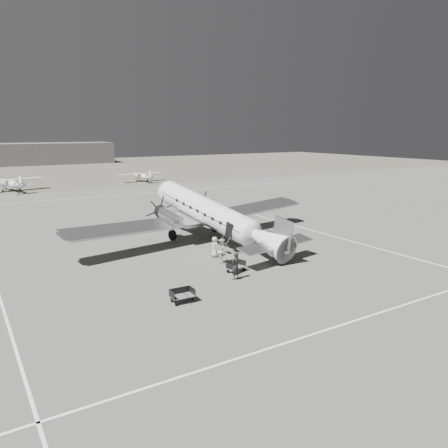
{
  "coord_description": "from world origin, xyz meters",
  "views": [
    {
      "loc": [
        -19.59,
        -29.32,
        10.29
      ],
      "look_at": [
        0.35,
        2.94,
        2.2
      ],
      "focal_mm": 35.0,
      "sensor_mm": 36.0,
      "label": 1
    }
  ],
  "objects_px": {
    "light_plane_right": "(142,177)",
    "passenger": "(215,247)",
    "hangar_main": "(43,154)",
    "baggage_cart_near": "(236,267)",
    "baggage_cart_far": "(182,296)",
    "ground_crew": "(235,266)",
    "dc3_airliner": "(213,216)",
    "ramp_agent": "(222,251)",
    "light_plane_left": "(11,185)"
  },
  "relations": [
    {
      "from": "light_plane_right",
      "to": "passenger",
      "type": "xyz_separation_m",
      "value": [
        -15.31,
        -55.43,
        -0.14
      ]
    },
    {
      "from": "hangar_main",
      "to": "baggage_cart_near",
      "type": "xyz_separation_m",
      "value": [
        -7.49,
        -123.38,
        -2.89
      ]
    },
    {
      "from": "baggage_cart_far",
      "to": "ground_crew",
      "type": "xyz_separation_m",
      "value": [
        5.08,
        1.83,
        0.59
      ]
    },
    {
      "from": "passenger",
      "to": "light_plane_right",
      "type": "bearing_deg",
      "value": -18.14
    },
    {
      "from": "dc3_airliner",
      "to": "ramp_agent",
      "type": "xyz_separation_m",
      "value": [
        -2.46,
        -5.74,
        -1.59
      ]
    },
    {
      "from": "hangar_main",
      "to": "light_plane_left",
      "type": "distance_m",
      "value": 67.88
    },
    {
      "from": "baggage_cart_far",
      "to": "passenger",
      "type": "height_order",
      "value": "passenger"
    },
    {
      "from": "baggage_cart_near",
      "to": "passenger",
      "type": "distance_m",
      "value": 4.36
    },
    {
      "from": "hangar_main",
      "to": "baggage_cart_far",
      "type": "bearing_deg",
      "value": -96.1
    },
    {
      "from": "light_plane_left",
      "to": "ground_crew",
      "type": "height_order",
      "value": "light_plane_left"
    },
    {
      "from": "hangar_main",
      "to": "light_plane_left",
      "type": "relative_size",
      "value": 3.64
    },
    {
      "from": "light_plane_left",
      "to": "ground_crew",
      "type": "xyz_separation_m",
      "value": [
        7.92,
        -58.88,
        -0.19
      ]
    },
    {
      "from": "light_plane_right",
      "to": "ground_crew",
      "type": "bearing_deg",
      "value": -110.06
    },
    {
      "from": "hangar_main",
      "to": "baggage_cart_near",
      "type": "bearing_deg",
      "value": -93.48
    },
    {
      "from": "dc3_airliner",
      "to": "baggage_cart_far",
      "type": "height_order",
      "value": "dc3_airliner"
    },
    {
      "from": "light_plane_right",
      "to": "ramp_agent",
      "type": "bearing_deg",
      "value": -109.83
    },
    {
      "from": "baggage_cart_near",
      "to": "passenger",
      "type": "xyz_separation_m",
      "value": [
        0.67,
        4.29,
        0.45
      ]
    },
    {
      "from": "baggage_cart_far",
      "to": "ground_crew",
      "type": "relative_size",
      "value": 0.74
    },
    {
      "from": "baggage_cart_near",
      "to": "ramp_agent",
      "type": "xyz_separation_m",
      "value": [
        0.38,
        2.58,
        0.57
      ]
    },
    {
      "from": "light_plane_right",
      "to": "ramp_agent",
      "type": "relative_size",
      "value": 4.88
    },
    {
      "from": "dc3_airliner",
      "to": "baggage_cart_near",
      "type": "distance_m",
      "value": 9.05
    },
    {
      "from": "dc3_airliner",
      "to": "ground_crew",
      "type": "height_order",
      "value": "dc3_airliner"
    },
    {
      "from": "baggage_cart_near",
      "to": "ground_crew",
      "type": "relative_size",
      "value": 0.72
    },
    {
      "from": "dc3_airliner",
      "to": "light_plane_left",
      "type": "distance_m",
      "value": 50.61
    },
    {
      "from": "ramp_agent",
      "to": "dc3_airliner",
      "type": "bearing_deg",
      "value": -2.27
    },
    {
      "from": "hangar_main",
      "to": "dc3_airliner",
      "type": "relative_size",
      "value": 1.55
    },
    {
      "from": "dc3_airliner",
      "to": "passenger",
      "type": "xyz_separation_m",
      "value": [
        -2.17,
        -4.03,
        -1.72
      ]
    },
    {
      "from": "baggage_cart_near",
      "to": "ramp_agent",
      "type": "distance_m",
      "value": 2.67
    },
    {
      "from": "passenger",
      "to": "ramp_agent",
      "type": "bearing_deg",
      "value": 167.66
    },
    {
      "from": "baggage_cart_near",
      "to": "hangar_main",
      "type": "bearing_deg",
      "value": 67.08
    },
    {
      "from": "ramp_agent",
      "to": "baggage_cart_far",
      "type": "bearing_deg",
      "value": 152.86
    },
    {
      "from": "ground_crew",
      "to": "ramp_agent",
      "type": "height_order",
      "value": "ground_crew"
    },
    {
      "from": "ground_crew",
      "to": "passenger",
      "type": "bearing_deg",
      "value": -119.87
    },
    {
      "from": "passenger",
      "to": "hangar_main",
      "type": "bearing_deg",
      "value": -5.98
    },
    {
      "from": "ground_crew",
      "to": "passenger",
      "type": "relative_size",
      "value": 1.18
    },
    {
      "from": "hangar_main",
      "to": "baggage_cart_far",
      "type": "height_order",
      "value": "hangar_main"
    },
    {
      "from": "ramp_agent",
      "to": "hangar_main",
      "type": "bearing_deg",
      "value": 17.58
    },
    {
      "from": "hangar_main",
      "to": "ramp_agent",
      "type": "distance_m",
      "value": 121.03
    },
    {
      "from": "baggage_cart_far",
      "to": "ramp_agent",
      "type": "bearing_deg",
      "value": 44.16
    },
    {
      "from": "ground_crew",
      "to": "ramp_agent",
      "type": "xyz_separation_m",
      "value": [
        1.32,
        3.93,
        -0.03
      ]
    },
    {
      "from": "light_plane_right",
      "to": "hangar_main",
      "type": "bearing_deg",
      "value": 93.03
    },
    {
      "from": "light_plane_left",
      "to": "light_plane_right",
      "type": "height_order",
      "value": "light_plane_left"
    },
    {
      "from": "light_plane_right",
      "to": "passenger",
      "type": "relative_size",
      "value": 5.58
    },
    {
      "from": "light_plane_left",
      "to": "light_plane_right",
      "type": "xyz_separation_m",
      "value": [
        24.85,
        2.18,
        -0.2
      ]
    },
    {
      "from": "dc3_airliner",
      "to": "baggage_cart_far",
      "type": "relative_size",
      "value": 18.1
    },
    {
      "from": "dc3_airliner",
      "to": "passenger",
      "type": "relative_size",
      "value": 15.74
    },
    {
      "from": "light_plane_right",
      "to": "baggage_cart_far",
      "type": "bearing_deg",
      "value": -113.85
    },
    {
      "from": "hangar_main",
      "to": "light_plane_left",
      "type": "xyz_separation_m",
      "value": [
        -16.36,
        -65.85,
        -2.1
      ]
    },
    {
      "from": "light_plane_right",
      "to": "baggage_cart_near",
      "type": "xyz_separation_m",
      "value": [
        -15.98,
        -59.71,
        -0.59
      ]
    },
    {
      "from": "light_plane_left",
      "to": "baggage_cart_near",
      "type": "xyz_separation_m",
      "value": [
        8.87,
        -57.53,
        -0.79
      ]
    }
  ]
}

